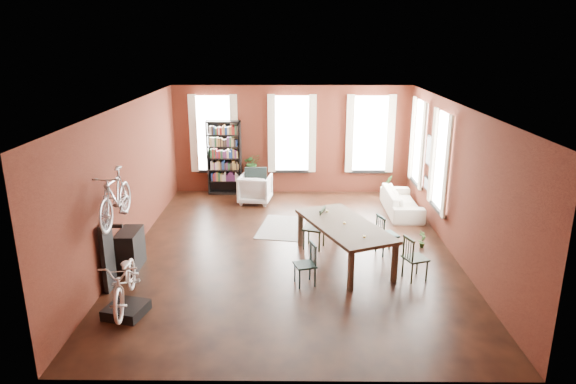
{
  "coord_description": "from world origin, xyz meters",
  "views": [
    {
      "loc": [
        0.02,
        -10.5,
        4.56
      ],
      "look_at": [
        -0.08,
        0.6,
        1.17
      ],
      "focal_mm": 32.0,
      "sensor_mm": 36.0,
      "label": 1
    }
  ],
  "objects_px": {
    "dining_chair_c": "(415,258)",
    "console_table": "(130,249)",
    "dining_chair_a": "(305,265)",
    "cream_sofa": "(402,198)",
    "dining_chair_d": "(387,234)",
    "dining_table": "(344,243)",
    "bicycle_floor": "(123,258)",
    "bike_trainer": "(126,310)",
    "bookshelf": "(224,158)",
    "white_armchair": "(255,187)",
    "dining_chair_b": "(314,228)",
    "plant_stand": "(254,183)"
  },
  "relations": [
    {
      "from": "dining_chair_a",
      "to": "white_armchair",
      "type": "distance_m",
      "value": 5.2
    },
    {
      "from": "dining_table",
      "to": "white_armchair",
      "type": "height_order",
      "value": "white_armchair"
    },
    {
      "from": "dining_chair_a",
      "to": "cream_sofa",
      "type": "distance_m",
      "value": 5.0
    },
    {
      "from": "dining_chair_d",
      "to": "cream_sofa",
      "type": "distance_m",
      "value": 2.87
    },
    {
      "from": "dining_chair_d",
      "to": "bookshelf",
      "type": "distance_m",
      "value": 6.06
    },
    {
      "from": "bike_trainer",
      "to": "plant_stand",
      "type": "distance_m",
      "value": 7.26
    },
    {
      "from": "dining_chair_d",
      "to": "dining_table",
      "type": "bearing_deg",
      "value": 96.92
    },
    {
      "from": "dining_table",
      "to": "dining_chair_d",
      "type": "relative_size",
      "value": 2.84
    },
    {
      "from": "dining_chair_a",
      "to": "dining_chair_d",
      "type": "bearing_deg",
      "value": 112.09
    },
    {
      "from": "dining_chair_a",
      "to": "white_armchair",
      "type": "relative_size",
      "value": 0.92
    },
    {
      "from": "dining_chair_b",
      "to": "cream_sofa",
      "type": "xyz_separation_m",
      "value": [
        2.45,
        2.44,
        -0.07
      ]
    },
    {
      "from": "dining_chair_b",
      "to": "white_armchair",
      "type": "distance_m",
      "value": 3.6
    },
    {
      "from": "dining_table",
      "to": "console_table",
      "type": "xyz_separation_m",
      "value": [
        -4.37,
        -0.3,
        -0.03
      ]
    },
    {
      "from": "bike_trainer",
      "to": "dining_chair_d",
      "type": "bearing_deg",
      "value": 28.29
    },
    {
      "from": "dining_table",
      "to": "console_table",
      "type": "height_order",
      "value": "dining_table"
    },
    {
      "from": "dining_table",
      "to": "bicycle_floor",
      "type": "distance_m",
      "value": 4.47
    },
    {
      "from": "plant_stand",
      "to": "dining_chair_d",
      "type": "bearing_deg",
      "value": -54.0
    },
    {
      "from": "dining_table",
      "to": "dining_chair_b",
      "type": "distance_m",
      "value": 0.97
    },
    {
      "from": "white_armchair",
      "to": "bicycle_floor",
      "type": "bearing_deg",
      "value": 82.14
    },
    {
      "from": "dining_chair_b",
      "to": "dining_chair_c",
      "type": "bearing_deg",
      "value": 70.43
    },
    {
      "from": "bike_trainer",
      "to": "console_table",
      "type": "distance_m",
      "value": 1.95
    },
    {
      "from": "bicycle_floor",
      "to": "plant_stand",
      "type": "bearing_deg",
      "value": 69.48
    },
    {
      "from": "cream_sofa",
      "to": "console_table",
      "type": "relative_size",
      "value": 2.6
    },
    {
      "from": "dining_chair_a",
      "to": "dining_table",
      "type": "bearing_deg",
      "value": 123.46
    },
    {
      "from": "dining_table",
      "to": "white_armchair",
      "type": "relative_size",
      "value": 2.82
    },
    {
      "from": "bicycle_floor",
      "to": "cream_sofa",
      "type": "bearing_deg",
      "value": 35.51
    },
    {
      "from": "bicycle_floor",
      "to": "white_armchair",
      "type": "bearing_deg",
      "value": 66.73
    },
    {
      "from": "dining_chair_b",
      "to": "plant_stand",
      "type": "xyz_separation_m",
      "value": [
        -1.65,
        4.14,
        -0.14
      ]
    },
    {
      "from": "bike_trainer",
      "to": "cream_sofa",
      "type": "bearing_deg",
      "value": 42.97
    },
    {
      "from": "dining_chair_c",
      "to": "console_table",
      "type": "relative_size",
      "value": 1.1
    },
    {
      "from": "dining_chair_a",
      "to": "plant_stand",
      "type": "xyz_separation_m",
      "value": [
        -1.41,
        5.91,
        -0.08
      ]
    },
    {
      "from": "bicycle_floor",
      "to": "dining_table",
      "type": "bearing_deg",
      "value": 21.47
    },
    {
      "from": "console_table",
      "to": "bicycle_floor",
      "type": "relative_size",
      "value": 0.47
    },
    {
      "from": "bookshelf",
      "to": "white_armchair",
      "type": "bearing_deg",
      "value": -42.4
    },
    {
      "from": "dining_chair_d",
      "to": "dining_chair_b",
      "type": "bearing_deg",
      "value": 60.82
    },
    {
      "from": "white_armchair",
      "to": "bicycle_floor",
      "type": "distance_m",
      "value": 6.43
    },
    {
      "from": "dining_chair_c",
      "to": "console_table",
      "type": "distance_m",
      "value": 5.7
    },
    {
      "from": "dining_table",
      "to": "dining_chair_b",
      "type": "relative_size",
      "value": 2.64
    },
    {
      "from": "dining_table",
      "to": "dining_chair_c",
      "type": "relative_size",
      "value": 2.84
    },
    {
      "from": "dining_table",
      "to": "console_table",
      "type": "relative_size",
      "value": 3.13
    },
    {
      "from": "bookshelf",
      "to": "cream_sofa",
      "type": "height_order",
      "value": "bookshelf"
    },
    {
      "from": "dining_chair_c",
      "to": "bookshelf",
      "type": "distance_m",
      "value": 7.21
    },
    {
      "from": "dining_table",
      "to": "dining_chair_c",
      "type": "height_order",
      "value": "dining_chair_c"
    },
    {
      "from": "cream_sofa",
      "to": "plant_stand",
      "type": "bearing_deg",
      "value": 67.48
    },
    {
      "from": "cream_sofa",
      "to": "dining_chair_d",
      "type": "bearing_deg",
      "value": 162.22
    },
    {
      "from": "dining_chair_a",
      "to": "white_armchair",
      "type": "xyz_separation_m",
      "value": [
        -1.3,
        5.03,
        0.04
      ]
    },
    {
      "from": "dining_chair_d",
      "to": "white_armchair",
      "type": "relative_size",
      "value": 0.99
    },
    {
      "from": "dining_chair_c",
      "to": "dining_chair_d",
      "type": "relative_size",
      "value": 1.0
    },
    {
      "from": "dining_chair_b",
      "to": "console_table",
      "type": "relative_size",
      "value": 1.19
    },
    {
      "from": "dining_chair_b",
      "to": "bicycle_floor",
      "type": "relative_size",
      "value": 0.55
    }
  ]
}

